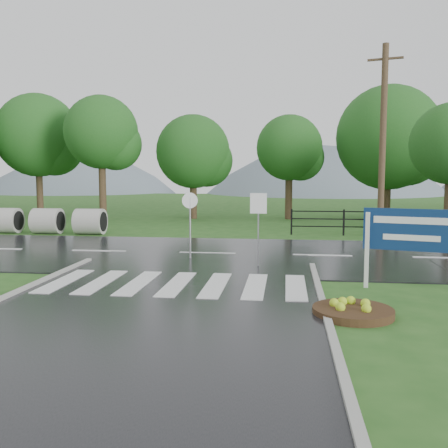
# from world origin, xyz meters

# --- Properties ---
(ground) EXTENTS (120.00, 120.00, 0.00)m
(ground) POSITION_xyz_m (0.00, 0.00, 0.00)
(ground) COLOR #27571D
(ground) RESTS_ON ground
(main_road) EXTENTS (90.00, 8.00, 0.04)m
(main_road) POSITION_xyz_m (0.00, 10.00, 0.00)
(main_road) COLOR black
(main_road) RESTS_ON ground
(crosswalk) EXTENTS (6.50, 2.80, 0.02)m
(crosswalk) POSITION_xyz_m (0.00, 5.00, 0.06)
(crosswalk) COLOR silver
(crosswalk) RESTS_ON ground
(fence_west) EXTENTS (9.58, 0.08, 1.20)m
(fence_west) POSITION_xyz_m (7.75, 16.00, 0.72)
(fence_west) COLOR black
(fence_west) RESTS_ON ground
(hills) EXTENTS (102.00, 48.00, 48.00)m
(hills) POSITION_xyz_m (3.49, 65.00, -15.54)
(hills) COLOR slate
(hills) RESTS_ON ground
(treeline) EXTENTS (83.20, 5.20, 10.00)m
(treeline) POSITION_xyz_m (1.00, 24.00, 0.00)
(treeline) COLOR #195019
(treeline) RESTS_ON ground
(estate_billboard) EXTENTS (2.21, 0.66, 1.99)m
(estate_billboard) POSITION_xyz_m (5.80, 5.42, 1.37)
(estate_billboard) COLOR silver
(estate_billboard) RESTS_ON ground
(flower_bed) EXTENTS (1.62, 1.62, 0.32)m
(flower_bed) POSITION_xyz_m (4.10, 2.83, 0.12)
(flower_bed) COLOR #332111
(flower_bed) RESTS_ON ground
(reg_sign_small) EXTENTS (0.50, 0.06, 2.26)m
(reg_sign_small) POSITION_xyz_m (1.91, 7.78, 1.59)
(reg_sign_small) COLOR #939399
(reg_sign_small) RESTS_ON ground
(reg_sign_round) EXTENTS (0.51, 0.14, 2.22)m
(reg_sign_round) POSITION_xyz_m (-0.40, 8.86, 1.41)
(reg_sign_round) COLOR #939399
(reg_sign_round) RESTS_ON ground
(utility_pole_east) EXTENTS (1.46, 0.50, 8.40)m
(utility_pole_east) POSITION_xyz_m (6.90, 15.50, 4.27)
(utility_pole_east) COLOR #473523
(utility_pole_east) RESTS_ON ground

